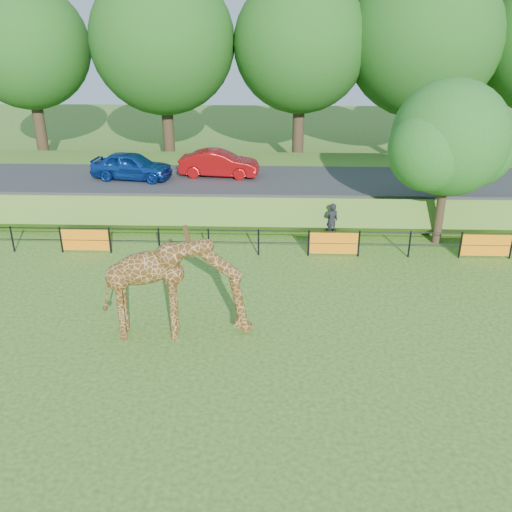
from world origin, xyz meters
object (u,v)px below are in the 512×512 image
object	(u,v)px
car_blue	(132,166)
car_red	(219,164)
tree_east	(452,142)
visitor	(332,221)
giraffe	(177,288)

from	to	relation	value
car_blue	car_red	size ratio (longest dim) A/B	1.00
car_red	tree_east	size ratio (longest dim) A/B	0.57
car_blue	visitor	xyz separation A→B (m)	(9.41, -3.95, -1.28)
visitor	tree_east	distance (m)	5.72
car_red	visitor	size ratio (longest dim) A/B	2.43
car_blue	giraffe	bearing A→B (deg)	-152.32
car_red	visitor	xyz separation A→B (m)	(5.21, -4.60, -1.26)
car_blue	car_red	distance (m)	4.25
car_red	visitor	bearing A→B (deg)	-126.05
car_blue	tree_east	bearing A→B (deg)	-98.11
giraffe	car_red	xyz separation A→B (m)	(0.07, 12.55, 0.48)
car_blue	visitor	world-z (taller)	car_blue
car_red	visitor	world-z (taller)	car_red
tree_east	car_red	bearing A→B (deg)	153.67
car_blue	tree_east	xyz separation A→B (m)	(13.95, -4.18, 2.20)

